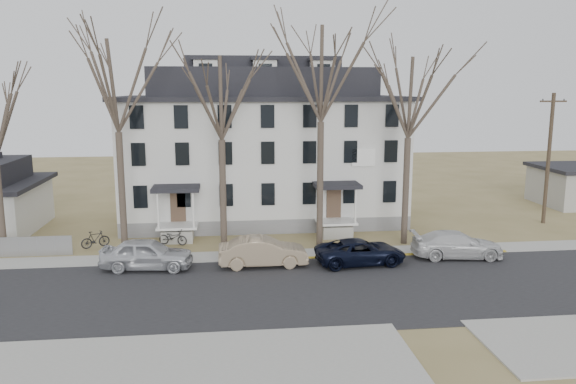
{
  "coord_description": "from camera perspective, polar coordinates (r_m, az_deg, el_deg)",
  "views": [
    {
      "loc": [
        -4.83,
        -24.03,
        9.81
      ],
      "look_at": [
        -1.1,
        9.0,
        3.65
      ],
      "focal_mm": 35.0,
      "sensor_mm": 36.0,
      "label": 1
    }
  ],
  "objects": [
    {
      "name": "ground",
      "position": [
        26.41,
        4.65,
        -11.36
      ],
      "size": [
        120.0,
        120.0,
        0.0
      ],
      "primitive_type": "plane",
      "color": "olive",
      "rests_on": "ground"
    },
    {
      "name": "car_tan",
      "position": [
        31.45,
        -2.56,
        -6.14
      ],
      "size": [
        4.96,
        1.78,
        1.63
      ],
      "primitive_type": "imported",
      "rotation": [
        0.0,
        0.0,
        1.58
      ],
      "color": "gray",
      "rests_on": "ground"
    },
    {
      "name": "boarding_house",
      "position": [
        42.32,
        -2.59,
        4.47
      ],
      "size": [
        20.8,
        12.36,
        12.05
      ],
      "color": "slate",
      "rests_on": "ground"
    },
    {
      "name": "utility_pole_far",
      "position": [
        44.89,
        24.96,
        3.24
      ],
      "size": [
        2.0,
        0.28,
        9.5
      ],
      "color": "#3D3023",
      "rests_on": "ground"
    },
    {
      "name": "yellow_curb",
      "position": [
        34.09,
        10.67,
        -6.42
      ],
      "size": [
        14.0,
        0.25,
        0.06
      ],
      "primitive_type": "cube",
      "color": "gold",
      "rests_on": "ground"
    },
    {
      "name": "far_sidewalk",
      "position": [
        33.85,
        2.05,
        -6.36
      ],
      "size": [
        120.0,
        2.0,
        0.08
      ],
      "primitive_type": "cube",
      "color": "#A09F97",
      "rests_on": "ground"
    },
    {
      "name": "bicycle_right",
      "position": [
        36.98,
        -18.98,
        -4.62
      ],
      "size": [
        1.79,
        1.29,
        1.06
      ],
      "primitive_type": "imported",
      "rotation": [
        0.0,
        0.0,
        2.07
      ],
      "color": "black",
      "rests_on": "ground"
    },
    {
      "name": "bicycle_left",
      "position": [
        36.33,
        -11.6,
        -4.59
      ],
      "size": [
        1.98,
        1.23,
        0.98
      ],
      "primitive_type": "imported",
      "rotation": [
        0.0,
        0.0,
        1.24
      ],
      "color": "black",
      "rests_on": "ground"
    },
    {
      "name": "main_road",
      "position": [
        28.24,
        3.86,
        -9.86
      ],
      "size": [
        120.0,
        10.0,
        0.04
      ],
      "primitive_type": "cube",
      "color": "#27272A",
      "rests_on": "ground"
    },
    {
      "name": "tree_center",
      "position": [
        34.36,
        3.41,
        12.6
      ],
      "size": [
        9.0,
        9.0,
        14.7
      ],
      "color": "#473B31",
      "rests_on": "ground"
    },
    {
      "name": "tree_mid_left",
      "position": [
        33.84,
        -6.84,
        10.06
      ],
      "size": [
        7.8,
        7.8,
        12.74
      ],
      "color": "#473B31",
      "rests_on": "ground"
    },
    {
      "name": "near_sidewalk_left",
      "position": [
        21.65,
        -14.79,
        -16.83
      ],
      "size": [
        20.0,
        5.0,
        0.08
      ],
      "primitive_type": "cube",
      "color": "#A09F97",
      "rests_on": "ground"
    },
    {
      "name": "car_silver",
      "position": [
        31.84,
        -14.14,
        -6.18
      ],
      "size": [
        5.15,
        2.49,
        1.7
      ],
      "primitive_type": "imported",
      "rotation": [
        0.0,
        0.0,
        1.47
      ],
      "color": "silver",
      "rests_on": "ground"
    },
    {
      "name": "tree_mid_right",
      "position": [
        35.68,
        12.25,
        9.92
      ],
      "size": [
        7.8,
        7.8,
        12.74
      ],
      "color": "#473B31",
      "rests_on": "ground"
    },
    {
      "name": "car_white",
      "position": [
        34.44,
        16.77,
        -5.19
      ],
      "size": [
        5.46,
        2.66,
        1.53
      ],
      "primitive_type": "imported",
      "rotation": [
        0.0,
        0.0,
        1.47
      ],
      "color": "silver",
      "rests_on": "ground"
    },
    {
      "name": "tree_far_left",
      "position": [
        34.4,
        -17.1,
        10.93
      ],
      "size": [
        8.4,
        8.4,
        13.72
      ],
      "color": "#473B31",
      "rests_on": "ground"
    },
    {
      "name": "car_navy",
      "position": [
        32.06,
        7.38,
        -6.1
      ],
      "size": [
        5.27,
        2.8,
        1.41
      ],
      "primitive_type": "imported",
      "rotation": [
        0.0,
        0.0,
        1.66
      ],
      "color": "black",
      "rests_on": "ground"
    }
  ]
}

